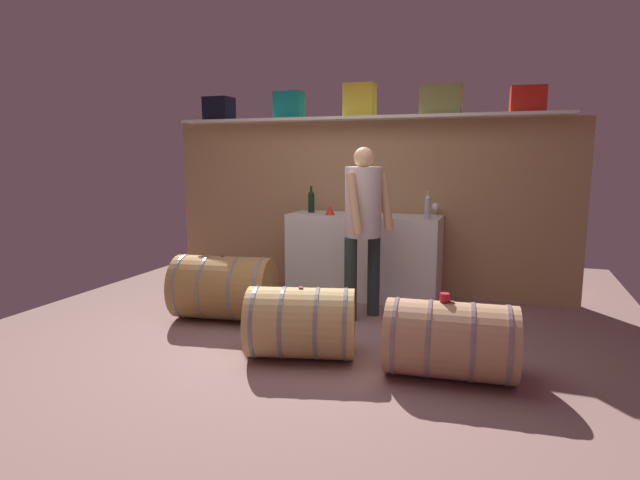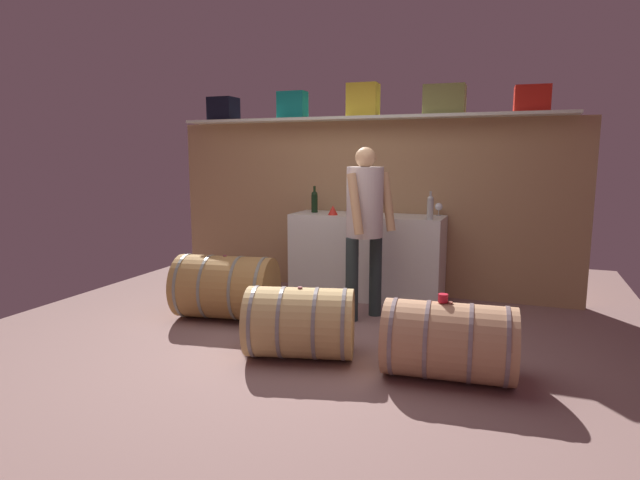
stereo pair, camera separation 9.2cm
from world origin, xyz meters
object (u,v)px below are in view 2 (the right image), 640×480
Objects in this scene: wine_bottle_dark at (315,201)px; wine_barrel_far at (300,323)px; toolcase_teal at (292,105)px; winemaker_pouring at (365,215)px; wine_bottle_clear at (430,207)px; red_funnel at (333,210)px; wine_barrel_near at (449,341)px; wine_glass at (439,207)px; toolcase_olive at (445,100)px; toolcase_black at (223,109)px; wine_barrel_flank at (226,287)px; toolcase_yellow at (363,100)px; work_cabinet at (367,256)px; tasting_cup at (443,298)px; toolcase_red at (532,99)px.

wine_bottle_dark is 0.32× the size of wine_barrel_far.
winemaker_pouring is (1.15, -0.94, -1.13)m from toolcase_teal.
wine_barrel_far is (-0.70, -1.71, -0.77)m from wine_bottle_clear.
wine_barrel_near is (1.49, -1.76, -0.70)m from red_funnel.
wine_bottle_clear is 2.00m from wine_barrel_far.
toolcase_olive is at bearing -2.81° from wine_glass.
wine_barrel_far is at bearing -112.26° from wine_bottle_clear.
toolcase_olive is (1.72, 0.00, -0.00)m from toolcase_teal.
toolcase_black reaches higher than wine_barrel_flank.
toolcase_yellow reaches higher than toolcase_teal.
winemaker_pouring is at bearing -75.67° from work_cabinet.
toolcase_black is at bearing 144.81° from tasting_cup.
wine_barrel_far is 1.12m from tasting_cup.
wine_glass is at bearing 16.91° from red_funnel.
toolcase_teal is 3.31m from tasting_cup.
wine_barrel_near is 2.29m from wine_barrel_flank.
toolcase_black is at bearing 171.71° from wine_bottle_clear.
wine_bottle_clear is 0.17× the size of winemaker_pouring.
wine_barrel_near is at bearing -61.12° from toolcase_yellow.
toolcase_olive is at bearing 29.77° from wine_barrel_flank.
red_funnel is 0.11× the size of wine_barrel_flank.
toolcase_black is at bearing 178.60° from toolcase_olive.
toolcase_yellow is 0.85× the size of toolcase_olive.
toolcase_black is at bearing -179.98° from wine_glass.
wine_barrel_flank is at bearing -141.37° from wine_glass.
wine_barrel_far is at bearing -78.58° from red_funnel.
toolcase_olive is 6.13× the size of tasting_cup.
tasting_cup is (1.08, -0.00, 0.30)m from wine_barrel_far.
wine_barrel_flank reaches higher than wine_barrel_near.
wine_barrel_flank is at bearing 158.42° from wine_barrel_near.
tasting_cup is (0.38, -1.71, -0.47)m from wine_bottle_clear.
wine_barrel_flank is at bearing 133.61° from wine_barrel_far.
toolcase_black is at bearing 117.64° from wine_barrel_far.
wine_barrel_far is at bearing -89.72° from work_cabinet.
winemaker_pouring is at bearing -38.73° from toolcase_teal.
toolcase_yellow is 0.88m from toolcase_olive.
toolcase_teal is 0.92× the size of toolcase_yellow.
toolcase_olive is (2.64, 0.00, 0.01)m from toolcase_black.
red_funnel is at bearing 48.90° from wine_barrel_flank.
work_cabinet is at bearing -2.79° from wine_bottle_dark.
wine_barrel_far is 1.25m from wine_barrel_flank.
wine_bottle_dark is at bearing -175.02° from toolcase_olive.
wine_bottle_dark is at bearing 93.85° from wine_barrel_far.
toolcase_red is 2.82m from wine_barrel_near.
toolcase_red reaches higher than wine_glass.
wine_bottle_clear reaches higher than red_funnel.
wine_barrel_near is (1.14, -1.90, -0.18)m from work_cabinet.
toolcase_black is 0.94× the size of toolcase_red.
wine_bottle_clear is (-0.89, -0.38, -1.06)m from toolcase_red.
wine_barrel_flank is (-1.76, -1.05, -0.74)m from wine_bottle_clear.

